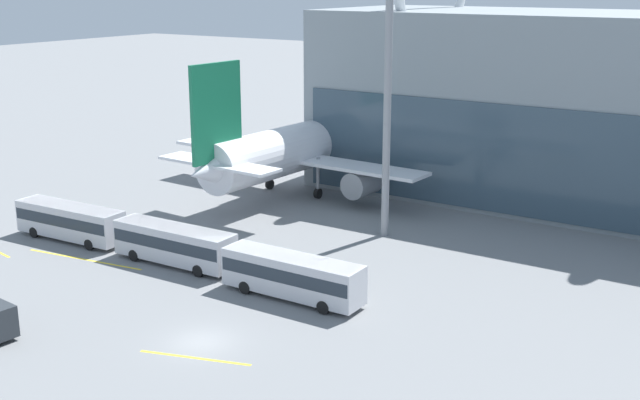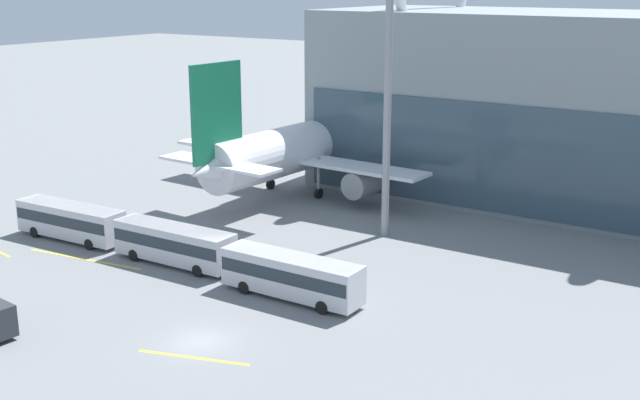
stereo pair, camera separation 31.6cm
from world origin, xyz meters
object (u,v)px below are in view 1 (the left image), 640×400
object	(u,v)px
airliner_at_gate_near	(298,148)
shuttle_bus_1	(174,242)
shuttle_bus_0	(70,220)
floodlight_mast	(388,56)
shuttle_bus_2	(292,274)

from	to	relation	value
airliner_at_gate_near	shuttle_bus_1	world-z (taller)	airliner_at_gate_near
shuttle_bus_0	floodlight_mast	xyz separation A→B (m)	(23.12, 16.89, 14.48)
shuttle_bus_0	shuttle_bus_2	world-z (taller)	same
shuttle_bus_2	floodlight_mast	bearing A→B (deg)	94.83
shuttle_bus_0	shuttle_bus_2	distance (m)	24.73
airliner_at_gate_near	shuttle_bus_2	size ratio (longest dim) A/B	3.03
airliner_at_gate_near	floodlight_mast	size ratio (longest dim) A/B	1.28
shuttle_bus_0	floodlight_mast	bearing A→B (deg)	33.33
airliner_at_gate_near	shuttle_bus_0	bearing A→B (deg)	166.35
airliner_at_gate_near	shuttle_bus_2	world-z (taller)	airliner_at_gate_near
shuttle_bus_2	floodlight_mast	distance (m)	22.50
shuttle_bus_0	shuttle_bus_1	distance (m)	12.37
airliner_at_gate_near	floodlight_mast	distance (m)	21.07
airliner_at_gate_near	shuttle_bus_1	bearing A→B (deg)	-166.18
shuttle_bus_0	shuttle_bus_1	world-z (taller)	same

